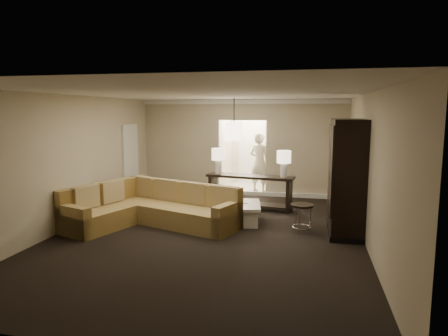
% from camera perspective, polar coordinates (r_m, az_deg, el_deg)
% --- Properties ---
extents(ground, '(8.00, 8.00, 0.00)m').
position_cam_1_polar(ground, '(8.14, -2.24, -9.48)').
color(ground, black).
rests_on(ground, ground).
extents(wall_back, '(6.00, 0.04, 2.80)m').
position_cam_1_polar(wall_back, '(11.72, 2.62, 2.91)').
color(wall_back, '#C5B195').
rests_on(wall_back, ground).
extents(wall_front, '(6.00, 0.04, 2.80)m').
position_cam_1_polar(wall_front, '(4.15, -16.37, -6.93)').
color(wall_front, '#C5B195').
rests_on(wall_front, ground).
extents(wall_left, '(0.04, 8.00, 2.80)m').
position_cam_1_polar(wall_left, '(9.05, -21.00, 0.86)').
color(wall_left, '#C5B195').
rests_on(wall_left, ground).
extents(wall_right, '(0.04, 8.00, 2.80)m').
position_cam_1_polar(wall_right, '(7.65, 20.01, -0.32)').
color(wall_right, '#C5B195').
rests_on(wall_right, ground).
extents(ceiling, '(6.00, 8.00, 0.02)m').
position_cam_1_polar(ceiling, '(7.77, -2.35, 10.63)').
color(ceiling, white).
rests_on(ceiling, wall_back).
extents(crown_molding, '(6.00, 0.10, 0.12)m').
position_cam_1_polar(crown_molding, '(11.63, 2.62, 9.43)').
color(crown_molding, white).
rests_on(crown_molding, wall_back).
extents(baseboard, '(6.00, 0.10, 0.12)m').
position_cam_1_polar(baseboard, '(11.87, 2.54, -3.57)').
color(baseboard, white).
rests_on(baseboard, ground).
extents(side_door, '(0.05, 0.90, 2.10)m').
position_cam_1_polar(side_door, '(11.51, -13.17, 0.85)').
color(side_door, white).
rests_on(side_door, ground).
extents(foyer, '(1.44, 2.02, 2.80)m').
position_cam_1_polar(foyer, '(13.05, 3.60, 2.98)').
color(foyer, white).
rests_on(foyer, ground).
extents(sectional_sofa, '(3.66, 2.60, 0.91)m').
position_cam_1_polar(sectional_sofa, '(8.86, -10.55, -5.70)').
color(sectional_sofa, brown).
rests_on(sectional_sofa, ground).
extents(coffee_table, '(1.23, 1.23, 0.45)m').
position_cam_1_polar(coffee_table, '(8.94, 1.69, -6.39)').
color(coffee_table, silver).
rests_on(coffee_table, ground).
extents(console_table, '(2.27, 0.81, 0.86)m').
position_cam_1_polar(console_table, '(10.15, 3.71, -2.98)').
color(console_table, black).
rests_on(console_table, ground).
extents(armoire, '(0.69, 1.60, 2.30)m').
position_cam_1_polar(armoire, '(8.43, 17.12, -1.49)').
color(armoire, black).
rests_on(armoire, ground).
extents(drink_table, '(0.47, 0.47, 0.58)m').
position_cam_1_polar(drink_table, '(8.33, 11.06, -6.21)').
color(drink_table, black).
rests_on(drink_table, ground).
extents(table_lamp_left, '(0.34, 0.34, 0.66)m').
position_cam_1_polar(table_lamp_left, '(10.30, -0.82, 1.61)').
color(table_lamp_left, silver).
rests_on(table_lamp_left, console_table).
extents(table_lamp_right, '(0.34, 0.34, 0.66)m').
position_cam_1_polar(table_lamp_right, '(9.82, 8.55, 1.20)').
color(table_lamp_right, silver).
rests_on(table_lamp_right, console_table).
extents(pendant_light, '(0.38, 0.38, 1.09)m').
position_cam_1_polar(pendant_light, '(10.41, 1.43, 5.31)').
color(pendant_light, black).
rests_on(pendant_light, ceiling).
extents(person, '(0.86, 0.74, 2.01)m').
position_cam_1_polar(person, '(12.21, 5.10, 1.23)').
color(person, beige).
rests_on(person, ground).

